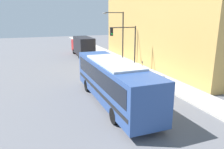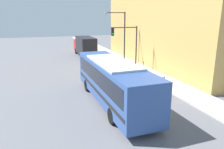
{
  "view_description": "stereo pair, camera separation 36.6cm",
  "coord_description": "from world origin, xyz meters",
  "views": [
    {
      "loc": [
        -6.4,
        -12.13,
        6.47
      ],
      "look_at": [
        0.07,
        5.39,
        1.42
      ],
      "focal_mm": 35.0,
      "sensor_mm": 36.0,
      "label": 1
    },
    {
      "loc": [
        -6.06,
        -12.25,
        6.47
      ],
      "look_at": [
        0.07,
        5.39,
        1.42
      ],
      "focal_mm": 35.0,
      "sensor_mm": 36.0,
      "label": 2
    }
  ],
  "objects": [
    {
      "name": "delivery_truck",
      "position": [
        1.42,
        22.92,
        1.71
      ],
      "size": [
        2.27,
        8.14,
        3.17
      ],
      "color": "black",
      "rests_on": "ground_plane"
    },
    {
      "name": "street_lamp",
      "position": [
        4.92,
        15.41,
        4.26
      ],
      "size": [
        2.97,
        0.28,
        6.79
      ],
      "color": "#2D2D2D",
      "rests_on": "sidewalk"
    },
    {
      "name": "city_bus",
      "position": [
        -0.93,
        2.39,
        1.9
      ],
      "size": [
        2.75,
        11.13,
        3.28
      ],
      "rotation": [
        0.0,
        0.0,
        0.01
      ],
      "color": "#2D4C8C",
      "rests_on": "ground_plane"
    },
    {
      "name": "sidewalk",
      "position": [
        5.83,
        20.0,
        0.08
      ],
      "size": [
        2.66,
        70.0,
        0.16
      ],
      "color": "#B7B2A8",
      "rests_on": "ground_plane"
    },
    {
      "name": "ground_plane",
      "position": [
        0.0,
        0.0,
        0.0
      ],
      "size": [
        120.0,
        120.0,
        0.0
      ],
      "primitive_type": "plane",
      "color": "slate"
    },
    {
      "name": "parking_meter",
      "position": [
        5.1,
        9.19,
        1.08
      ],
      "size": [
        0.14,
        0.14,
        1.37
      ],
      "color": "#2D2D2D",
      "rests_on": "sidewalk"
    },
    {
      "name": "building_facade",
      "position": [
        10.16,
        13.71,
        4.55
      ],
      "size": [
        6.0,
        25.42,
        9.1
      ],
      "color": "tan",
      "rests_on": "ground_plane"
    },
    {
      "name": "traffic_light_pole",
      "position": [
        4.11,
        11.44,
        3.7
      ],
      "size": [
        3.28,
        0.35,
        5.15
      ],
      "color": "#2D2D2D",
      "rests_on": "sidewalk"
    },
    {
      "name": "fire_hydrant",
      "position": [
        5.1,
        4.87,
        0.57
      ],
      "size": [
        0.27,
        0.36,
        0.82
      ],
      "color": "#999999",
      "rests_on": "sidewalk"
    }
  ]
}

